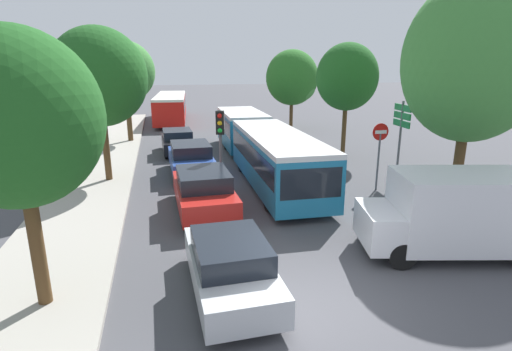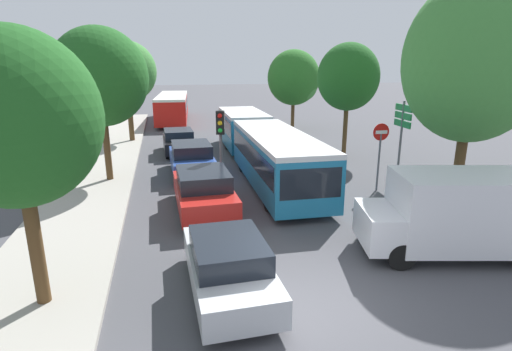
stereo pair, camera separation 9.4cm
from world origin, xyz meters
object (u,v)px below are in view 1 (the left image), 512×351
at_px(tree_left_mid, 100,80).
at_px(city_bus_rear, 171,106).
at_px(queued_car_red, 204,191).
at_px(traffic_light, 220,134).
at_px(no_entry_sign, 379,146).
at_px(queued_car_blue, 191,159).
at_px(queued_car_black, 178,141).
at_px(white_van, 462,212).
at_px(tree_right_mid, 347,77).
at_px(articulated_bus, 259,142).
at_px(tree_left_far, 125,72).
at_px(tree_left_near, 14,124).
at_px(direction_sign_post, 401,125).
at_px(queued_car_silver, 230,266).
at_px(tree_right_far, 293,79).
at_px(tree_right_near, 473,60).

bearing_deg(tree_left_mid, city_bus_rear, 80.11).
relative_size(queued_car_red, traffic_light, 1.31).
xyz_separation_m(traffic_light, no_entry_sign, (6.42, -0.78, -0.62)).
relative_size(queued_car_blue, traffic_light, 1.32).
distance_m(queued_car_black, traffic_light, 8.79).
bearing_deg(tree_left_mid, traffic_light, -33.77).
bearing_deg(tree_left_mid, queued_car_red, -51.77).
bearing_deg(white_van, tree_right_mid, -86.95).
height_order(articulated_bus, queued_car_blue, articulated_bus).
xyz_separation_m(city_bus_rear, tree_left_far, (-3.09, -9.87, 3.24)).
relative_size(queued_car_blue, tree_left_near, 0.77).
distance_m(white_van, tree_left_mid, 14.38).
bearing_deg(tree_right_mid, city_bus_rear, 116.81).
bearing_deg(queued_car_blue, traffic_light, -166.54).
bearing_deg(queued_car_blue, tree_right_mid, -80.45).
height_order(queued_car_black, no_entry_sign, no_entry_sign).
xyz_separation_m(white_van, direction_sign_post, (2.40, 6.81, 1.33)).
height_order(queued_car_silver, tree_right_far, tree_right_far).
bearing_deg(white_van, city_bus_rear, -63.79).
bearing_deg(tree_right_far, queued_car_silver, -111.93).
bearing_deg(queued_car_black, articulated_bus, -140.29).
distance_m(no_entry_sign, tree_right_mid, 6.59).
bearing_deg(tree_right_near, articulated_bus, 130.86).
bearing_deg(direction_sign_post, tree_right_mid, -81.25).
bearing_deg(direction_sign_post, tree_left_far, -40.41).
bearing_deg(tree_right_far, queued_car_red, -117.93).
bearing_deg(traffic_light, queued_car_black, -157.25).
xyz_separation_m(city_bus_rear, tree_left_mid, (-3.42, -19.61, 3.07)).
bearing_deg(city_bus_rear, articulated_bus, -164.31).
relative_size(articulated_bus, city_bus_rear, 1.37).
bearing_deg(tree_right_near, tree_right_far, 91.01).
bearing_deg(queued_car_silver, queued_car_black, 0.25).
relative_size(queued_car_black, tree_right_near, 0.51).
xyz_separation_m(traffic_light, tree_left_near, (-4.98, -6.61, 1.51)).
height_order(queued_car_blue, queued_car_black, queued_car_blue).
distance_m(direction_sign_post, tree_left_mid, 13.02).
relative_size(articulated_bus, traffic_light, 4.63).
distance_m(queued_car_black, direction_sign_post, 12.59).
relative_size(queued_car_blue, tree_left_mid, 0.67).
relative_size(traffic_light, tree_right_near, 0.42).
relative_size(queued_car_blue, no_entry_sign, 1.59).
bearing_deg(tree_left_mid, queued_car_blue, 7.27).
xyz_separation_m(tree_right_mid, tree_right_far, (0.50, 10.42, -0.45)).
height_order(tree_left_mid, tree_right_mid, tree_left_mid).
bearing_deg(white_van, tree_right_far, -83.49).
distance_m(articulated_bus, tree_left_far, 11.55).
distance_m(white_van, tree_right_far, 22.49).
bearing_deg(queued_car_black, queued_car_silver, -179.75).
height_order(white_van, tree_right_near, tree_right_near).
height_order(city_bus_rear, no_entry_sign, no_entry_sign).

